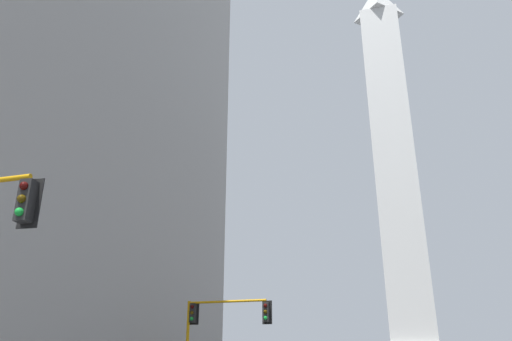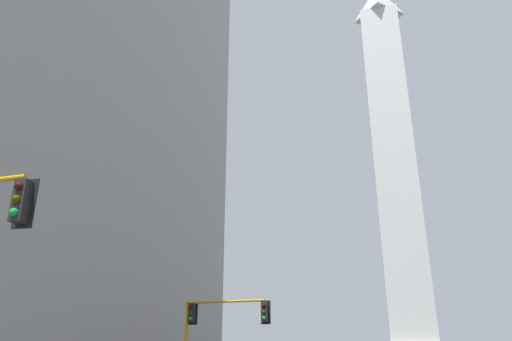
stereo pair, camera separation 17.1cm
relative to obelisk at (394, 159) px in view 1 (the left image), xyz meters
name	(u,v)px [view 1 (the left image)]	position (x,y,z in m)	size (l,w,h in m)	color
building_left	(3,36)	(-24.90, -57.73, -11.38)	(19.35, 37.36, 44.52)	#B2AFAA
obelisk	(394,159)	(0.00, 0.00, 0.00)	(8.19, 8.19, 69.48)	silver
traffic_light_mid_left	(217,321)	(-11.32, -51.30, -29.75)	(5.31, 0.50, 5.11)	orange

